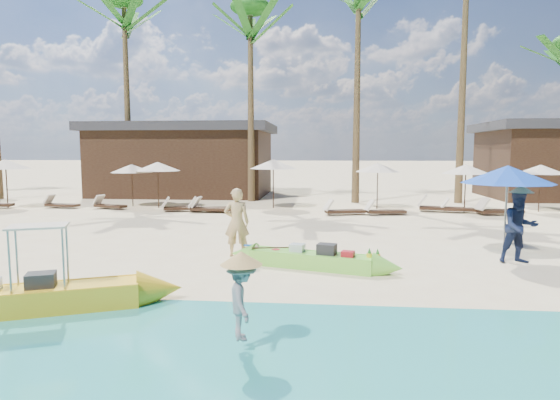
# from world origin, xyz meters

# --- Properties ---
(ground) EXTENTS (240.00, 240.00, 0.00)m
(ground) POSITION_xyz_m (0.00, 0.00, 0.00)
(ground) COLOR beige
(ground) RESTS_ON ground
(wet_sand_strip) EXTENTS (240.00, 4.50, 0.01)m
(wet_sand_strip) POSITION_xyz_m (0.00, -5.00, 0.00)
(wet_sand_strip) COLOR tan
(wet_sand_strip) RESTS_ON ground
(green_canoe) EXTENTS (4.49, 1.59, 0.58)m
(green_canoe) POSITION_xyz_m (0.23, 0.12, 0.20)
(green_canoe) COLOR #77DA42
(green_canoe) RESTS_ON ground
(yellow_canoe) EXTENTS (5.34, 2.53, 1.47)m
(yellow_canoe) POSITION_xyz_m (-4.38, -3.35, 0.24)
(yellow_canoe) COLOR yellow
(yellow_canoe) RESTS_ON ground
(tourist) EXTENTS (0.69, 0.50, 1.75)m
(tourist) POSITION_xyz_m (-1.70, 1.15, 0.87)
(tourist) COLOR tan
(tourist) RESTS_ON ground
(vendor_green) EXTENTS (0.91, 0.74, 1.76)m
(vendor_green) POSITION_xyz_m (5.16, 1.05, 0.88)
(vendor_green) COLOR #16203E
(vendor_green) RESTS_ON ground
(vendor_yellow) EXTENTS (0.58, 0.78, 1.07)m
(vendor_yellow) POSITION_xyz_m (-0.57, -4.50, 0.71)
(vendor_yellow) COLOR gray
(vendor_yellow) RESTS_ON ground
(blue_umbrella) EXTENTS (2.16, 2.16, 2.33)m
(blue_umbrella) POSITION_xyz_m (4.95, 1.37, 2.11)
(blue_umbrella) COLOR #99999E
(blue_umbrella) RESTS_ON ground
(resort_parasol_2) EXTENTS (2.22, 2.22, 2.29)m
(resort_parasol_2) POSITION_xyz_m (-14.37, 10.20, 2.07)
(resort_parasol_2) COLOR #322214
(resort_parasol_2) RESTS_ON ground
(resort_parasol_3) EXTENTS (1.98, 1.98, 2.04)m
(resort_parasol_3) POSITION_xyz_m (-8.74, 11.38, 1.84)
(resort_parasol_3) COLOR #322214
(resort_parasol_3) RESTS_ON ground
(lounger_3_left) EXTENTS (1.71, 0.72, 0.56)m
(lounger_3_left) POSITION_xyz_m (-11.87, 10.37, 0.19)
(lounger_3_left) COLOR #322214
(lounger_3_left) RESTS_ON ground
(lounger_3_right) EXTENTS (1.72, 0.99, 0.56)m
(lounger_3_right) POSITION_xyz_m (-9.46, 10.27, 0.19)
(lounger_3_right) COLOR #322214
(lounger_3_right) RESTS_ON ground
(resort_parasol_4) EXTENTS (2.10, 2.10, 2.16)m
(resort_parasol_4) POSITION_xyz_m (-7.28, 10.91, 1.95)
(resort_parasol_4) COLOR #322214
(resort_parasol_4) RESTS_ON ground
(lounger_4_left) EXTENTS (1.80, 1.05, 0.58)m
(lounger_4_left) POSITION_xyz_m (-5.88, 9.68, 0.19)
(lounger_4_left) COLOR #322214
(lounger_4_left) RESTS_ON ground
(lounger_4_right) EXTENTS (1.83, 0.97, 0.59)m
(lounger_4_right) POSITION_xyz_m (-4.66, 9.62, 0.20)
(lounger_4_right) COLOR #322214
(lounger_4_right) RESTS_ON ground
(resort_parasol_5) EXTENTS (2.23, 2.23, 2.29)m
(resort_parasol_5) POSITION_xyz_m (-1.86, 11.37, 2.07)
(resort_parasol_5) COLOR #322214
(resort_parasol_5) RESTS_ON ground
(lounger_5_left) EXTENTS (1.80, 0.64, 0.60)m
(lounger_5_left) POSITION_xyz_m (-4.44, 9.45, 0.20)
(lounger_5_left) COLOR #322214
(lounger_5_left) RESTS_ON ground
(resort_parasol_6) EXTENTS (2.07, 2.07, 2.13)m
(resort_parasol_6) POSITION_xyz_m (2.99, 11.51, 1.92)
(resort_parasol_6) COLOR #322214
(resort_parasol_6) RESTS_ON ground
(lounger_6_left) EXTENTS (1.82, 0.98, 0.59)m
(lounger_6_left) POSITION_xyz_m (1.28, 9.21, 0.20)
(lounger_6_left) COLOR #322214
(lounger_6_left) RESTS_ON ground
(lounger_6_right) EXTENTS (1.76, 0.80, 0.58)m
(lounger_6_right) POSITION_xyz_m (3.00, 9.34, 0.19)
(lounger_6_right) COLOR #322214
(lounger_6_right) RESTS_ON ground
(resort_parasol_7) EXTENTS (2.03, 2.03, 2.09)m
(resort_parasol_7) POSITION_xyz_m (6.66, 10.56, 1.89)
(resort_parasol_7) COLOR #322214
(resort_parasol_7) RESTS_ON ground
(lounger_7_left) EXTENTS (2.06, 1.06, 0.67)m
(lounger_7_left) POSITION_xyz_m (5.54, 10.56, 0.22)
(lounger_7_left) COLOR #322214
(lounger_7_left) RESTS_ON ground
(lounger_7_right) EXTENTS (1.71, 0.71, 0.56)m
(lounger_7_right) POSITION_xyz_m (6.38, 10.42, 0.19)
(lounger_7_right) COLOR #322214
(lounger_7_right) RESTS_ON ground
(resort_parasol_8) EXTENTS (2.02, 2.02, 2.08)m
(resort_parasol_8) POSITION_xyz_m (9.98, 11.04, 1.87)
(resort_parasol_8) COLOR #322214
(resort_parasol_8) RESTS_ON ground
(lounger_8_left) EXTENTS (1.99, 0.93, 0.65)m
(lounger_8_left) POSITION_xyz_m (7.75, 9.74, 0.22)
(lounger_8_left) COLOR #322214
(lounger_8_left) RESTS_ON ground
(palm_2) EXTENTS (2.08, 2.08, 11.33)m
(palm_2) POSITION_xyz_m (-10.45, 15.08, 9.18)
(palm_2) COLOR brown
(palm_2) RESTS_ON ground
(palm_3) EXTENTS (2.08, 2.08, 10.52)m
(palm_3) POSITION_xyz_m (-3.36, 14.27, 8.58)
(palm_3) COLOR brown
(palm_3) RESTS_ON ground
(palm_4) EXTENTS (2.08, 2.08, 11.70)m
(palm_4) POSITION_xyz_m (2.15, 14.01, 9.45)
(palm_4) COLOR brown
(palm_4) RESTS_ON ground
(pavilion_west) EXTENTS (10.80, 6.60, 4.30)m
(pavilion_west) POSITION_xyz_m (-8.00, 17.50, 2.19)
(pavilion_west) COLOR #322214
(pavilion_west) RESTS_ON ground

